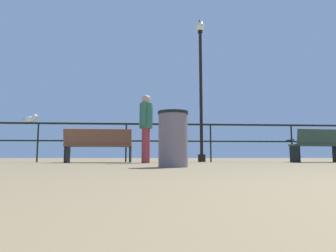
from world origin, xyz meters
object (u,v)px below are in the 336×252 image
at_px(bench_near_right, 318,144).
at_px(trash_bin, 173,139).
at_px(lamppost_center, 201,79).
at_px(person_by_bench, 146,124).
at_px(bench_near_left, 99,144).
at_px(seagull_on_rail, 31,119).

relative_size(bench_near_right, trash_bin, 1.76).
bearing_deg(bench_near_right, lamppost_center, 163.69).
xyz_separation_m(bench_near_right, trash_bin, (-4.28, -3.28, -0.09)).
bearing_deg(person_by_bench, trash_bin, -81.23).
height_order(bench_near_right, lamppost_center, lamppost_center).
relative_size(bench_near_right, lamppost_center, 0.33).
xyz_separation_m(bench_near_left, seagull_on_rail, (-1.99, 0.69, 0.73)).
bearing_deg(person_by_bench, lamppost_center, 42.03).
xyz_separation_m(person_by_bench, seagull_on_rail, (-3.20, 1.27, 0.26)).
xyz_separation_m(bench_near_left, bench_near_right, (5.91, 0.01, 0.02)).
distance_m(bench_near_right, person_by_bench, 4.75).
distance_m(bench_near_left, bench_near_right, 5.91).
relative_size(lamppost_center, trash_bin, 5.32).
height_order(bench_near_left, person_by_bench, person_by_bench).
bearing_deg(person_by_bench, bench_near_right, 7.11).
bearing_deg(trash_bin, seagull_on_rail, 132.39).
xyz_separation_m(lamppost_center, person_by_bench, (-1.64, -1.48, -1.56)).
xyz_separation_m(bench_near_right, lamppost_center, (-3.05, 0.89, 2.01)).
distance_m(bench_near_right, lamppost_center, 3.76).
distance_m(person_by_bench, trash_bin, 2.78).
xyz_separation_m(seagull_on_rail, trash_bin, (3.62, -3.96, -0.79)).
height_order(bench_near_right, person_by_bench, person_by_bench).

